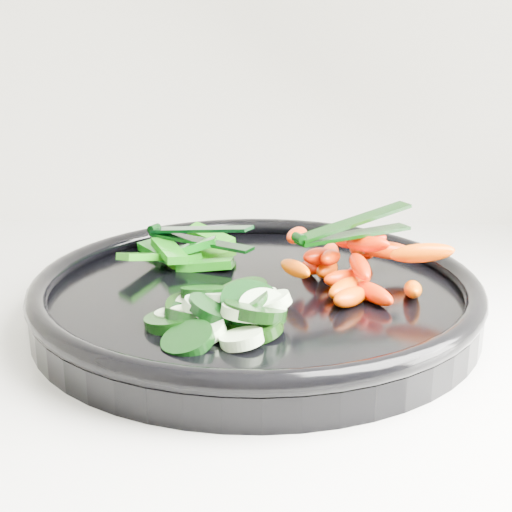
{
  "coord_description": "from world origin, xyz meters",
  "views": [
    {
      "loc": [
        -0.56,
        1.13,
        1.17
      ],
      "look_at": [
        -0.58,
        1.69,
        0.99
      ],
      "focal_mm": 50.0,
      "sensor_mm": 36.0,
      "label": 1
    }
  ],
  "objects": [
    {
      "name": "veggie_tray",
      "position": [
        -0.58,
        1.69,
        0.95
      ],
      "size": [
        0.43,
        0.43,
        0.04
      ],
      "color": "black",
      "rests_on": "counter"
    },
    {
      "name": "cucumber_pile",
      "position": [
        -0.6,
        1.62,
        0.96
      ],
      "size": [
        0.12,
        0.13,
        0.04
      ],
      "color": "black",
      "rests_on": "veggie_tray"
    },
    {
      "name": "carrot_pile",
      "position": [
        -0.5,
        1.71,
        0.97
      ],
      "size": [
        0.15,
        0.17,
        0.05
      ],
      "color": "#FF4B00",
      "rests_on": "veggie_tray"
    },
    {
      "name": "pepper_pile",
      "position": [
        -0.65,
        1.76,
        0.96
      ],
      "size": [
        0.1,
        0.12,
        0.04
      ],
      "color": "#1A6509",
      "rests_on": "veggie_tray"
    },
    {
      "name": "tong_carrot",
      "position": [
        -0.5,
        1.71,
        1.0
      ],
      "size": [
        0.11,
        0.07,
        0.02
      ],
      "color": "black",
      "rests_on": "carrot_pile"
    },
    {
      "name": "tong_pepper",
      "position": [
        -0.63,
        1.77,
        0.98
      ],
      "size": [
        0.11,
        0.07,
        0.02
      ],
      "color": "black",
      "rests_on": "pepper_pile"
    }
  ]
}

